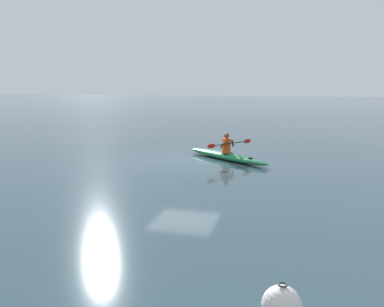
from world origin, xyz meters
name	(u,v)px	position (x,y,z in m)	size (l,w,h in m)	color
ground_plane	(184,161)	(0.00, 0.00, 0.00)	(160.00, 160.00, 0.00)	#334C56
kayak	(226,156)	(-1.56, -0.58, 0.14)	(3.76, 2.96, 0.28)	#19723F
kayaker	(227,144)	(-1.57, -0.57, 0.62)	(1.42, 1.93, 0.79)	#E04C14
mooring_buoy_white_far	(282,306)	(-3.98, 9.63, 0.25)	(0.50, 0.50, 0.54)	silver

